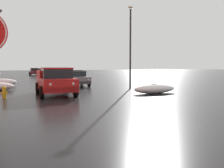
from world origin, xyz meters
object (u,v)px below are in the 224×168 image
(sedan_silver_parked_far_down_block, at_px, (45,73))
(street_lamp_post, at_px, (130,43))
(sedan_green_queued_behind_truck, at_px, (42,72))
(pickup_truck_red_approaching_near_lane, at_px, (55,81))
(sedan_red_parked_kerbside_mid, at_px, (58,75))
(sedan_maroon_at_far_intersection, at_px, (34,71))
(sedan_grey_parked_kerbside_close, at_px, (76,78))
(fire_hydrant, at_px, (4,92))

(sedan_silver_parked_far_down_block, relative_size, street_lamp_post, 0.62)
(sedan_green_queued_behind_truck, xyz_separation_m, street_lamp_post, (3.11, -26.15, 2.94))
(pickup_truck_red_approaching_near_lane, relative_size, sedan_silver_parked_far_down_block, 1.21)
(sedan_red_parked_kerbside_mid, distance_m, street_lamp_post, 12.73)
(sedan_red_parked_kerbside_mid, xyz_separation_m, sedan_maroon_at_far_intersection, (-0.34, 21.11, -0.00))
(sedan_grey_parked_kerbside_close, xyz_separation_m, sedan_red_parked_kerbside_mid, (-0.20, 7.12, 0.00))
(pickup_truck_red_approaching_near_lane, distance_m, street_lamp_post, 7.17)
(pickup_truck_red_approaching_near_lane, bearing_deg, sedan_maroon_at_far_intersection, 85.53)
(sedan_silver_parked_far_down_block, height_order, fire_hydrant, sedan_silver_parked_far_down_block)
(sedan_grey_parked_kerbside_close, relative_size, sedan_silver_parked_far_down_block, 1.10)
(fire_hydrant, relative_size, street_lamp_post, 0.11)
(pickup_truck_red_approaching_near_lane, distance_m, sedan_red_parked_kerbside_mid, 13.89)
(pickup_truck_red_approaching_near_lane, distance_m, sedan_maroon_at_far_intersection, 34.77)
(pickup_truck_red_approaching_near_lane, relative_size, sedan_grey_parked_kerbside_close, 1.10)
(sedan_grey_parked_kerbside_close, height_order, sedan_red_parked_kerbside_mid, same)
(sedan_maroon_at_far_intersection, bearing_deg, sedan_silver_parked_far_down_block, -90.19)
(sedan_silver_parked_far_down_block, distance_m, street_lamp_post, 20.01)
(sedan_grey_parked_kerbside_close, distance_m, fire_hydrant, 9.29)
(pickup_truck_red_approaching_near_lane, relative_size, sedan_red_parked_kerbside_mid, 1.09)
(sedan_green_queued_behind_truck, height_order, fire_hydrant, sedan_green_queued_behind_truck)
(pickup_truck_red_approaching_near_lane, xyz_separation_m, sedan_green_queued_behind_truck, (3.28, 27.76, -0.13))
(sedan_maroon_at_far_intersection, xyz_separation_m, fire_hydrant, (-5.73, -35.07, -0.40))
(sedan_green_queued_behind_truck, xyz_separation_m, fire_hydrant, (-6.31, -28.17, -0.40))
(street_lamp_post, bearing_deg, fire_hydrant, -167.87)
(sedan_grey_parked_kerbside_close, relative_size, sedan_red_parked_kerbside_mid, 1.00)
(sedan_silver_parked_far_down_block, distance_m, sedan_green_queued_behind_truck, 6.73)
(fire_hydrant, bearing_deg, street_lamp_post, 12.13)
(sedan_grey_parked_kerbside_close, xyz_separation_m, street_lamp_post, (3.14, -4.81, 2.94))
(sedan_grey_parked_kerbside_close, bearing_deg, sedan_green_queued_behind_truck, 89.91)
(fire_hydrant, bearing_deg, pickup_truck_red_approaching_near_lane, 7.66)
(sedan_maroon_at_far_intersection, bearing_deg, sedan_green_queued_behind_truck, -85.24)
(sedan_green_queued_behind_truck, height_order, street_lamp_post, street_lamp_post)
(sedan_maroon_at_far_intersection, xyz_separation_m, street_lamp_post, (3.68, -33.04, 2.94))
(sedan_red_parked_kerbside_mid, bearing_deg, sedan_green_queued_behind_truck, 89.05)
(sedan_silver_parked_far_down_block, bearing_deg, sedan_grey_parked_kerbside_close, -87.71)
(sedan_silver_parked_far_down_block, bearing_deg, sedan_maroon_at_far_intersection, 89.81)
(fire_hydrant, bearing_deg, sedan_grey_parked_kerbside_close, 47.47)
(sedan_grey_parked_kerbside_close, bearing_deg, pickup_truck_red_approaching_near_lane, -116.81)
(pickup_truck_red_approaching_near_lane, xyz_separation_m, sedan_silver_parked_far_down_block, (2.66, 21.06, -0.13))
(pickup_truck_red_approaching_near_lane, distance_m, fire_hydrant, 3.10)
(pickup_truck_red_approaching_near_lane, distance_m, sedan_silver_parked_far_down_block, 21.23)
(sedan_silver_parked_far_down_block, xyz_separation_m, street_lamp_post, (3.73, -19.44, 2.94))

